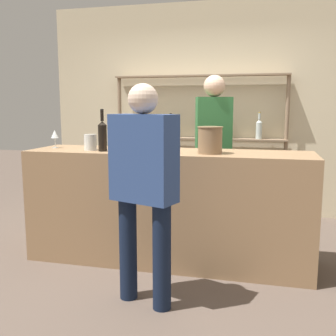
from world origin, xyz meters
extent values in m
plane|color=brown|center=(0.00, 0.00, 0.00)|extent=(16.00, 16.00, 0.00)
cube|color=#997551|center=(0.00, 0.00, 0.52)|extent=(2.59, 0.65, 1.04)
cube|color=beige|center=(0.00, 1.93, 1.40)|extent=(4.19, 0.12, 2.80)
cylinder|color=#897056|center=(-1.12, 1.75, 0.92)|extent=(0.05, 0.05, 1.84)
cylinder|color=#897056|center=(1.12, 1.75, 0.92)|extent=(0.05, 0.05, 1.84)
cube|color=#897056|center=(0.00, 1.75, 1.83)|extent=(2.29, 0.18, 0.02)
cube|color=#897056|center=(0.00, 1.75, 1.01)|extent=(2.29, 0.18, 0.02)
cylinder|color=brown|center=(-0.78, 1.75, 1.12)|extent=(0.07, 0.07, 0.20)
cone|color=brown|center=(-0.78, 1.75, 1.24)|extent=(0.07, 0.07, 0.03)
cylinder|color=brown|center=(-0.78, 1.75, 1.30)|extent=(0.03, 0.03, 0.09)
cylinder|color=#232328|center=(-0.78, 1.75, 1.36)|extent=(0.03, 0.03, 0.01)
cylinder|color=silver|center=(-0.39, 1.75, 1.12)|extent=(0.08, 0.08, 0.18)
cone|color=silver|center=(-0.39, 1.75, 1.23)|extent=(0.08, 0.08, 0.03)
cylinder|color=silver|center=(-0.39, 1.75, 1.29)|extent=(0.03, 0.03, 0.09)
cylinder|color=black|center=(-0.39, 1.75, 1.34)|extent=(0.03, 0.03, 0.01)
cylinder|color=black|center=(0.00, 1.75, 1.14)|extent=(0.06, 0.06, 0.22)
cone|color=black|center=(0.00, 1.75, 1.26)|extent=(0.06, 0.06, 0.03)
cylinder|color=black|center=(0.00, 1.75, 1.33)|extent=(0.02, 0.02, 0.10)
cylinder|color=gold|center=(0.00, 1.75, 1.38)|extent=(0.03, 0.03, 0.01)
cylinder|color=black|center=(0.39, 1.75, 1.12)|extent=(0.07, 0.07, 0.20)
cone|color=black|center=(0.39, 1.75, 1.24)|extent=(0.07, 0.07, 0.03)
cylinder|color=black|center=(0.39, 1.75, 1.29)|extent=(0.03, 0.03, 0.08)
cylinder|color=gold|center=(0.39, 1.75, 1.34)|extent=(0.03, 0.03, 0.01)
cylinder|color=silver|center=(0.78, 1.75, 1.13)|extent=(0.08, 0.08, 0.21)
cone|color=silver|center=(0.78, 1.75, 1.25)|extent=(0.08, 0.08, 0.03)
cylinder|color=silver|center=(0.78, 1.75, 1.31)|extent=(0.03, 0.03, 0.08)
cylinder|color=gold|center=(0.78, 1.75, 1.36)|extent=(0.03, 0.03, 0.01)
cylinder|color=#0F1956|center=(-0.26, 0.08, 1.15)|extent=(0.07, 0.07, 0.23)
cone|color=#0F1956|center=(-0.26, 0.08, 1.28)|extent=(0.07, 0.07, 0.03)
cylinder|color=#0F1956|center=(-0.26, 0.08, 1.34)|extent=(0.03, 0.03, 0.07)
cylinder|color=black|center=(-0.26, 0.08, 1.38)|extent=(0.03, 0.03, 0.01)
cylinder|color=black|center=(-0.57, -0.15, 1.16)|extent=(0.08, 0.08, 0.24)
cone|color=black|center=(-0.57, -0.15, 1.29)|extent=(0.08, 0.08, 0.04)
cylinder|color=black|center=(-0.57, -0.15, 1.36)|extent=(0.03, 0.03, 0.10)
cylinder|color=black|center=(-0.57, -0.15, 1.41)|extent=(0.03, 0.03, 0.01)
cylinder|color=silver|center=(-0.35, 0.20, 1.13)|extent=(0.08, 0.08, 0.19)
cone|color=silver|center=(-0.35, 0.20, 1.25)|extent=(0.08, 0.08, 0.04)
cylinder|color=silver|center=(-0.35, 0.20, 1.30)|extent=(0.03, 0.03, 0.07)
cylinder|color=maroon|center=(-0.35, 0.20, 1.35)|extent=(0.03, 0.03, 0.01)
cylinder|color=silver|center=(-1.14, 0.01, 1.04)|extent=(0.06, 0.06, 0.00)
cylinder|color=silver|center=(-1.14, 0.01, 1.09)|extent=(0.01, 0.01, 0.09)
cone|color=silver|center=(-1.14, 0.01, 1.17)|extent=(0.07, 0.07, 0.08)
cylinder|color=#846647|center=(0.40, -0.10, 1.15)|extent=(0.21, 0.21, 0.22)
cylinder|color=#846647|center=(0.40, -0.10, 1.27)|extent=(0.22, 0.22, 0.01)
cylinder|color=silver|center=(-0.72, -0.10, 1.11)|extent=(0.12, 0.12, 0.15)
sphere|color=tan|center=(-0.69, -0.08, 1.09)|extent=(0.02, 0.02, 0.02)
sphere|color=tan|center=(-0.72, -0.13, 1.09)|extent=(0.02, 0.02, 0.02)
sphere|color=tan|center=(-0.73, -0.08, 1.09)|extent=(0.02, 0.02, 0.02)
sphere|color=tan|center=(-0.72, -0.11, 1.10)|extent=(0.02, 0.02, 0.02)
sphere|color=tan|center=(-0.75, -0.06, 1.08)|extent=(0.02, 0.02, 0.02)
sphere|color=tan|center=(-0.74, -0.10, 1.09)|extent=(0.02, 0.02, 0.02)
cylinder|color=#121C33|center=(0.17, -0.89, 0.39)|extent=(0.13, 0.13, 0.77)
cylinder|color=#121C33|center=(-0.11, -0.79, 0.39)|extent=(0.13, 0.13, 0.77)
cube|color=navy|center=(0.03, -0.84, 1.08)|extent=(0.51, 0.35, 0.61)
sphere|color=beige|center=(0.03, -0.84, 1.49)|extent=(0.21, 0.21, 0.21)
cylinder|color=black|center=(0.19, 0.82, 0.43)|extent=(0.11, 0.11, 0.86)
cylinder|color=black|center=(0.42, 0.89, 0.43)|extent=(0.11, 0.11, 0.86)
cube|color=#2D6B38|center=(0.31, 0.85, 1.20)|extent=(0.42, 0.28, 0.68)
sphere|color=#DBB293|center=(0.31, 0.85, 1.66)|extent=(0.23, 0.23, 0.23)
camera|label=1|loc=(0.84, -3.45, 1.44)|focal=42.00mm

